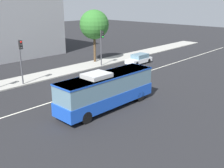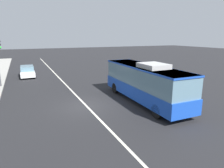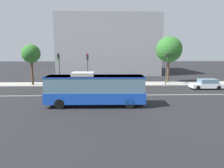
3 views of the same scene
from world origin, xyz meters
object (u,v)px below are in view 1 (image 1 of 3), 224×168
traffic_light_far_corner (21,55)px  street_tree_kerbside_centre (94,25)px  sedan_white (139,59)px  traffic_light_mid_block (102,42)px  transit_bus (107,89)px

traffic_light_far_corner → street_tree_kerbside_centre: 14.00m
sedan_white → traffic_light_far_corner: bearing=-8.8°
sedan_white → traffic_light_mid_block: size_ratio=0.87×
traffic_light_mid_block → traffic_light_far_corner: same height
sedan_white → traffic_light_mid_block: (-5.21, 2.80, 2.84)m
traffic_light_mid_block → street_tree_kerbside_centre: size_ratio=0.65×
street_tree_kerbside_centre → traffic_light_far_corner: bearing=-169.3°
sedan_white → traffic_light_far_corner: size_ratio=0.87×
transit_bus → traffic_light_mid_block: (10.76, 11.42, 1.75)m
transit_bus → street_tree_kerbside_centre: street_tree_kerbside_centre is taller
traffic_light_far_corner → traffic_light_mid_block: bearing=84.5°
transit_bus → street_tree_kerbside_centre: bearing=50.7°
traffic_light_mid_block → transit_bus: bearing=-39.1°
traffic_light_mid_block → street_tree_kerbside_centre: 3.65m
sedan_white → traffic_light_mid_block: bearing=-27.7°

